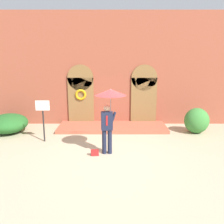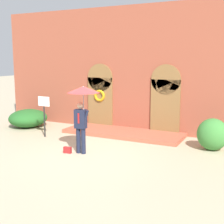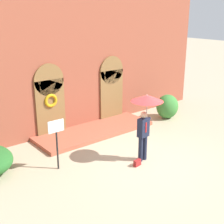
{
  "view_description": "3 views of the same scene",
  "coord_description": "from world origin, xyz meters",
  "px_view_note": "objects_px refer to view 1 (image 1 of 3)",
  "views": [
    {
      "loc": [
        -0.02,
        -8.61,
        3.51
      ],
      "look_at": [
        -0.05,
        1.51,
        1.19
      ],
      "focal_mm": 40.0,
      "sensor_mm": 36.0,
      "label": 1
    },
    {
      "loc": [
        5.49,
        -9.03,
        3.27
      ],
      "look_at": [
        0.06,
        1.84,
        1.2
      ],
      "focal_mm": 50.0,
      "sensor_mm": 36.0,
      "label": 2
    },
    {
      "loc": [
        -7.26,
        -7.12,
        5.11
      ],
      "look_at": [
        -0.43,
        1.36,
        1.47
      ],
      "focal_mm": 50.0,
      "sensor_mm": 36.0,
      "label": 3
    }
  ],
  "objects_px": {
    "handbag": "(95,153)",
    "sign_post": "(44,114)",
    "person_with_umbrella": "(110,102)",
    "shrub_right": "(197,121)",
    "shrub_left": "(9,123)"
  },
  "relations": [
    {
      "from": "handbag",
      "to": "sign_post",
      "type": "height_order",
      "value": "sign_post"
    },
    {
      "from": "person_with_umbrella",
      "to": "shrub_right",
      "type": "relative_size",
      "value": 2.03
    },
    {
      "from": "handbag",
      "to": "shrub_left",
      "type": "relative_size",
      "value": 0.15
    },
    {
      "from": "sign_post",
      "to": "person_with_umbrella",
      "type": "bearing_deg",
      "value": -25.66
    },
    {
      "from": "shrub_right",
      "to": "person_with_umbrella",
      "type": "bearing_deg",
      "value": -148.1
    },
    {
      "from": "person_with_umbrella",
      "to": "sign_post",
      "type": "distance_m",
      "value": 3.11
    },
    {
      "from": "sign_post",
      "to": "shrub_right",
      "type": "distance_m",
      "value": 6.8
    },
    {
      "from": "person_with_umbrella",
      "to": "handbag",
      "type": "height_order",
      "value": "person_with_umbrella"
    },
    {
      "from": "shrub_left",
      "to": "shrub_right",
      "type": "height_order",
      "value": "shrub_right"
    },
    {
      "from": "handbag",
      "to": "shrub_left",
      "type": "bearing_deg",
      "value": 139.2
    },
    {
      "from": "person_with_umbrella",
      "to": "shrub_left",
      "type": "distance_m",
      "value": 5.55
    },
    {
      "from": "sign_post",
      "to": "shrub_left",
      "type": "relative_size",
      "value": 0.89
    },
    {
      "from": "handbag",
      "to": "sign_post",
      "type": "relative_size",
      "value": 0.16
    },
    {
      "from": "sign_post",
      "to": "shrub_right",
      "type": "height_order",
      "value": "sign_post"
    },
    {
      "from": "person_with_umbrella",
      "to": "shrub_left",
      "type": "bearing_deg",
      "value": 151.73
    }
  ]
}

